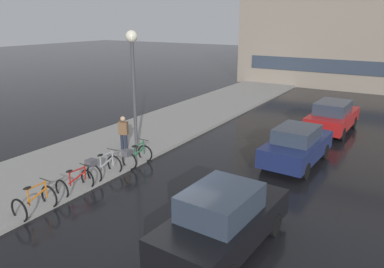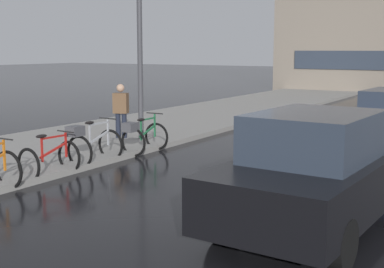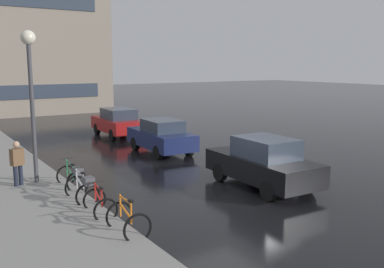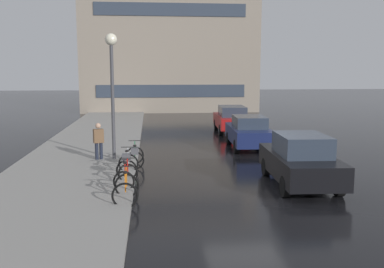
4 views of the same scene
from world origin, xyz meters
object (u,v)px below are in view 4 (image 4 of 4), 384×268
object	(u,v)px
car_red	(232,119)
pedestrian	(99,140)
bicycle_nearest	(126,189)
bicycle_third	(127,164)
bicycle_second	(126,176)
car_black	(300,160)
streetlamp	(112,70)
car_navy	(249,132)
bicycle_farthest	(135,156)

from	to	relation	value
car_red	pedestrian	xyz separation A→B (m)	(-7.10, -8.10, 0.11)
bicycle_nearest	bicycle_third	size ratio (longest dim) A/B	0.81
bicycle_second	bicycle_nearest	bearing A→B (deg)	-87.06
pedestrian	bicycle_second	bearing A→B (deg)	-71.64
car_black	streetlamp	xyz separation A→B (m)	(-6.40, 4.34, 2.95)
car_black	streetlamp	world-z (taller)	streetlamp
car_black	pedestrian	size ratio (longest dim) A/B	2.65
bicycle_nearest	car_red	size ratio (longest dim) A/B	0.26
car_black	car_red	xyz separation A→B (m)	(0.09, 12.32, -0.03)
car_black	streetlamp	size ratio (longest dim) A/B	0.83
car_red	car_navy	bearing A→B (deg)	-92.38
bicycle_second	car_red	distance (m)	13.38
bicycle_farthest	car_red	size ratio (longest dim) A/B	0.31
bicycle_nearest	bicycle_farthest	distance (m)	4.53
bicycle_nearest	bicycle_second	world-z (taller)	bicycle_nearest
bicycle_farthest	car_navy	distance (m)	6.48
bicycle_farthest	car_red	bearing A→B (deg)	58.57
bicycle_nearest	streetlamp	world-z (taller)	streetlamp
bicycle_third	pedestrian	bearing A→B (deg)	115.79
car_red	streetlamp	xyz separation A→B (m)	(-6.49, -7.98, 2.98)
bicycle_third	car_red	distance (m)	12.24
streetlamp	bicycle_nearest	bearing A→B (deg)	-82.10
bicycle_third	streetlamp	distance (m)	4.37
bicycle_nearest	car_navy	size ratio (longest dim) A/B	0.27
bicycle_second	car_navy	xyz separation A→B (m)	(5.55, 6.52, 0.42)
pedestrian	car_black	bearing A→B (deg)	-31.08
car_black	pedestrian	distance (m)	8.19
bicycle_second	car_red	size ratio (longest dim) A/B	0.27
bicycle_farthest	car_red	world-z (taller)	car_red
bicycle_nearest	bicycle_farthest	size ratio (longest dim) A/B	0.82
bicycle_second	pedestrian	xyz separation A→B (m)	(-1.31, 3.96, 0.54)
bicycle_third	car_navy	distance (m)	7.65
bicycle_third	bicycle_second	bearing A→B (deg)	-89.06
car_red	pedestrian	size ratio (longest dim) A/B	2.61
car_black	car_navy	distance (m)	6.79
bicycle_second	car_black	bearing A→B (deg)	-2.68
car_navy	streetlamp	bearing A→B (deg)	-158.68
bicycle_nearest	car_navy	distance (m)	9.82
car_navy	pedestrian	world-z (taller)	pedestrian
bicycle_second	car_navy	world-z (taller)	car_navy
car_black	bicycle_third	bearing A→B (deg)	164.84
bicycle_farthest	car_navy	bearing A→B (deg)	33.97
bicycle_second	pedestrian	distance (m)	4.21
bicycle_third	streetlamp	size ratio (longest dim) A/B	0.26
bicycle_second	pedestrian	size ratio (longest dim) A/B	0.70
bicycle_second	bicycle_farthest	bearing A→B (deg)	86.26
bicycle_second	car_black	xyz separation A→B (m)	(5.70, -0.27, 0.46)
bicycle_second	streetlamp	xyz separation A→B (m)	(-0.71, 4.07, 3.42)
bicycle_nearest	car_red	distance (m)	14.83
bicycle_second	bicycle_third	bearing A→B (deg)	90.94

